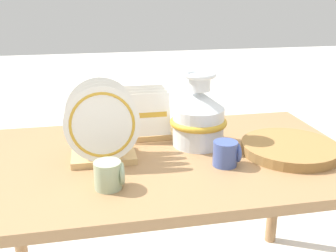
% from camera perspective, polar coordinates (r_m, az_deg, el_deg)
% --- Properties ---
extents(display_table, '(1.34, 0.81, 0.69)m').
position_cam_1_polar(display_table, '(1.45, -0.00, -7.10)').
color(display_table, '#9E754C').
rests_on(display_table, ground_plane).
extents(ceramic_vase, '(0.22, 0.22, 0.28)m').
position_cam_1_polar(ceramic_vase, '(1.47, 4.45, 1.45)').
color(ceramic_vase, silver).
rests_on(ceramic_vase, display_table).
extents(dish_rack_round_plates, '(0.25, 0.19, 0.27)m').
position_cam_1_polar(dish_rack_round_plates, '(1.35, -9.53, -0.47)').
color(dish_rack_round_plates, tan).
rests_on(dish_rack_round_plates, display_table).
extents(dish_rack_square_plates, '(0.22, 0.18, 0.19)m').
position_cam_1_polar(dish_rack_square_plates, '(1.59, -3.13, 0.71)').
color(dish_rack_square_plates, tan).
rests_on(dish_rack_square_plates, display_table).
extents(wicker_charger_stack, '(0.35, 0.35, 0.04)m').
position_cam_1_polar(wicker_charger_stack, '(1.49, 17.22, -3.11)').
color(wicker_charger_stack, olive).
rests_on(wicker_charger_stack, display_table).
extents(mug_cobalt_glaze, '(0.09, 0.08, 0.08)m').
position_cam_1_polar(mug_cobalt_glaze, '(1.33, 8.47, -3.95)').
color(mug_cobalt_glaze, '#42569E').
rests_on(mug_cobalt_glaze, display_table).
extents(mug_sage_glaze, '(0.09, 0.08, 0.08)m').
position_cam_1_polar(mug_sage_glaze, '(1.19, -8.50, -7.03)').
color(mug_sage_glaze, '#9EB28E').
rests_on(mug_sage_glaze, display_table).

